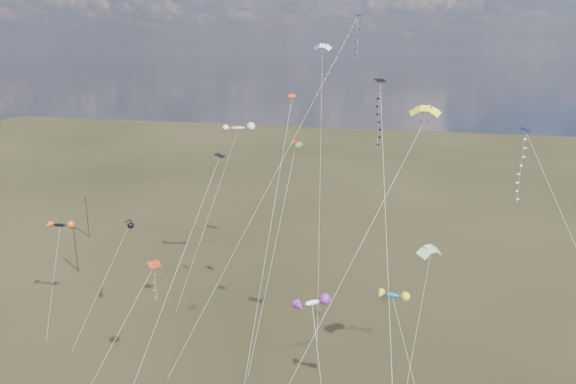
% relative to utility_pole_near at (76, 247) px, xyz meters
% --- Properties ---
extents(utility_pole_near, '(1.40, 0.20, 8.00)m').
position_rel_utility_pole_near_xyz_m(utility_pole_near, '(0.00, 0.00, 0.00)').
color(utility_pole_near, black).
rests_on(utility_pole_near, ground).
extents(utility_pole_far, '(1.40, 0.20, 8.00)m').
position_rel_utility_pole_near_xyz_m(utility_pole_far, '(-8.00, 14.00, 0.00)').
color(utility_pole_far, black).
rests_on(utility_pole_far, ground).
extents(diamond_black_high, '(6.03, 28.33, 31.46)m').
position_rel_utility_pole_near_xyz_m(diamond_black_high, '(48.09, -17.16, 22.49)').
color(diamond_black_high, black).
rests_on(diamond_black_high, ground).
extents(diamond_navy_tall, '(16.87, 21.33, 38.13)m').
position_rel_utility_pole_near_xyz_m(diamond_navy_tall, '(42.19, -2.90, 28.61)').
color(diamond_navy_tall, '#081645').
rests_on(diamond_navy_tall, ground).
extents(diamond_black_mid, '(4.27, 19.14, 23.23)m').
position_rel_utility_pole_near_xyz_m(diamond_black_mid, '(29.87, -18.56, 12.98)').
color(diamond_black_mid, black).
rests_on(diamond_black_mid, ground).
extents(diamond_red_low, '(6.05, 10.26, 14.24)m').
position_rel_utility_pole_near_xyz_m(diamond_red_low, '(27.46, -23.90, 7.62)').
color(diamond_red_low, '#B8340E').
rests_on(diamond_red_low, ground).
extents(diamond_navy_right, '(12.79, 20.00, 27.63)m').
position_rel_utility_pole_near_xyz_m(diamond_navy_right, '(60.97, -18.36, 18.94)').
color(diamond_navy_right, '#0A0A48').
rests_on(diamond_navy_right, ground).
extents(diamond_orange_center, '(1.07, 23.05, 29.32)m').
position_rel_utility_pole_near_xyz_m(diamond_orange_center, '(37.83, -16.55, 15.10)').
color(diamond_orange_center, '#E94C0A').
rests_on(diamond_orange_center, ground).
extents(parafoil_yellow, '(14.32, 23.00, 29.61)m').
position_rel_utility_pole_near_xyz_m(parafoil_yellow, '(51.89, -16.74, 24.72)').
color(parafoil_yellow, yellow).
rests_on(parafoil_yellow, ground).
extents(parafoil_blue_white, '(5.03, 19.24, 35.32)m').
position_rel_utility_pole_near_xyz_m(parafoil_blue_white, '(37.57, 7.79, 30.38)').
color(parafoil_blue_white, blue).
rests_on(parafoil_blue_white, ground).
extents(parafoil_striped, '(3.24, 9.52, 15.38)m').
position_rel_utility_pole_near_xyz_m(parafoil_striped, '(53.40, -13.98, 10.55)').
color(parafoil_striped, '#E6EC0F').
rests_on(parafoil_striped, ground).
extents(parafoil_tricolor, '(2.66, 15.25, 23.83)m').
position_rel_utility_pole_near_xyz_m(parafoil_tricolor, '(37.04, -5.22, 19.03)').
color(parafoil_tricolor, yellow).
rests_on(parafoil_tricolor, ground).
extents(novelty_black_orange, '(4.44, 8.55, 12.70)m').
position_rel_utility_pole_near_xyz_m(novelty_black_orange, '(7.05, -11.25, 8.03)').
color(novelty_black_orange, black).
rests_on(novelty_black_orange, ground).
extents(novelty_orange_black, '(5.57, 8.58, 14.31)m').
position_rel_utility_pole_near_xyz_m(novelty_orange_black, '(18.30, -12.81, 9.69)').
color(novelty_orange_black, '#D95312').
rests_on(novelty_orange_black, ground).
extents(novelty_white_purple, '(5.33, 8.88, 16.52)m').
position_rel_utility_pole_near_xyz_m(novelty_white_purple, '(44.97, -30.91, 11.88)').
color(novelty_white_purple, white).
rests_on(novelty_white_purple, ground).
extents(novelty_redwhite_stripe, '(7.35, 13.02, 24.21)m').
position_rel_utility_pole_near_xyz_m(novelty_redwhite_stripe, '(26.50, 3.38, 19.35)').
color(novelty_redwhite_stripe, red).
rests_on(novelty_redwhite_stripe, ground).
extents(novelty_blue_yellow, '(6.03, 6.33, 13.37)m').
position_rel_utility_pole_near_xyz_m(novelty_blue_yellow, '(50.33, -21.75, 8.77)').
color(novelty_blue_yellow, '#1068AF').
rests_on(novelty_blue_yellow, ground).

